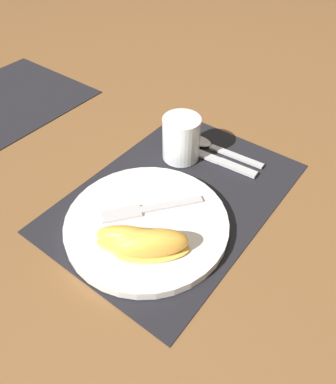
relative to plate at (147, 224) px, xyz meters
The scene contains 10 objects.
ground_plane 0.09m from the plate, ahead, with size 3.00×3.00×0.00m, color brown.
placemat 0.09m from the plate, ahead, with size 0.47×0.33×0.00m.
plate is the anchor object (origin of this frame).
juice_glass 0.21m from the plate, 19.24° to the left, with size 0.08×0.08×0.09m.
knife 0.22m from the plate, ahead, with size 0.03×0.20×0.01m.
spoon 0.26m from the plate, ahead, with size 0.04×0.18×0.01m.
fork 0.03m from the plate, 45.45° to the left, with size 0.15×0.13×0.00m.
citrus_wedge_0 0.07m from the plate, 161.89° to the right, with size 0.09×0.12×0.04m.
citrus_wedge_1 0.07m from the plate, 139.06° to the right, with size 0.10×0.11×0.05m.
citrus_wedge_2 0.07m from the plate, 132.36° to the right, with size 0.12×0.12×0.05m.
Camera 1 is at (-0.40, -0.29, 0.50)m, focal length 35.00 mm.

